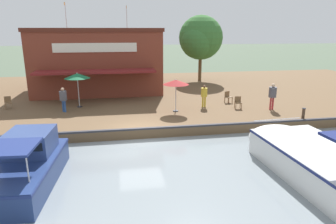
{
  "coord_description": "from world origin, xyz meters",
  "views": [
    {
      "loc": [
        15.77,
        -1.13,
        5.99
      ],
      "look_at": [
        -1.0,
        1.73,
        1.3
      ],
      "focal_mm": 32.0,
      "sensor_mm": 36.0,
      "label": 1
    }
  ],
  "objects_px": {
    "person_at_quay_edge": "(273,93)",
    "patio_umbrella_far_corner": "(77,76)",
    "cafe_chair_facing_river": "(228,96)",
    "cafe_chair_beside_entrance": "(8,102)",
    "motorboat_outer_channel": "(30,162)",
    "tree_upstream_bank": "(200,39)",
    "motorboat_second_along": "(319,161)",
    "mooring_post": "(303,114)",
    "person_mid_patio": "(204,93)",
    "patio_umbrella_near_quay_edge": "(176,82)",
    "waterfront_restaurant": "(99,59)",
    "person_near_entrance": "(63,97)",
    "cafe_chair_back_row_seat": "(238,102)"
  },
  "relations": [
    {
      "from": "person_at_quay_edge",
      "to": "patio_umbrella_far_corner",
      "type": "bearing_deg",
      "value": -102.72
    },
    {
      "from": "cafe_chair_facing_river",
      "to": "cafe_chair_beside_entrance",
      "type": "bearing_deg",
      "value": -93.19
    },
    {
      "from": "motorboat_outer_channel",
      "to": "tree_upstream_bank",
      "type": "distance_m",
      "value": 23.46
    },
    {
      "from": "patio_umbrella_far_corner",
      "to": "motorboat_second_along",
      "type": "distance_m",
      "value": 15.96
    },
    {
      "from": "motorboat_second_along",
      "to": "motorboat_outer_channel",
      "type": "distance_m",
      "value": 11.85
    },
    {
      "from": "motorboat_second_along",
      "to": "mooring_post",
      "type": "relative_size",
      "value": 12.24
    },
    {
      "from": "cafe_chair_facing_river",
      "to": "person_mid_patio",
      "type": "bearing_deg",
      "value": -64.64
    },
    {
      "from": "person_at_quay_edge",
      "to": "mooring_post",
      "type": "bearing_deg",
      "value": 16.06
    },
    {
      "from": "motorboat_second_along",
      "to": "tree_upstream_bank",
      "type": "xyz_separation_m",
      "value": [
        -21.27,
        0.7,
        4.3
      ]
    },
    {
      "from": "person_at_quay_edge",
      "to": "motorboat_second_along",
      "type": "bearing_deg",
      "value": -15.95
    },
    {
      "from": "patio_umbrella_near_quay_edge",
      "to": "person_mid_patio",
      "type": "bearing_deg",
      "value": 110.52
    },
    {
      "from": "patio_umbrella_far_corner",
      "to": "waterfront_restaurant",
      "type": "bearing_deg",
      "value": 170.41
    },
    {
      "from": "cafe_chair_beside_entrance",
      "to": "motorboat_outer_channel",
      "type": "distance_m",
      "value": 10.93
    },
    {
      "from": "patio_umbrella_near_quay_edge",
      "to": "person_near_entrance",
      "type": "relative_size",
      "value": 1.33
    },
    {
      "from": "cafe_chair_beside_entrance",
      "to": "cafe_chair_back_row_seat",
      "type": "relative_size",
      "value": 1.0
    },
    {
      "from": "person_mid_patio",
      "to": "person_at_quay_edge",
      "type": "xyz_separation_m",
      "value": [
        1.5,
        4.44,
        0.17
      ]
    },
    {
      "from": "tree_upstream_bank",
      "to": "cafe_chair_beside_entrance",
      "type": "bearing_deg",
      "value": -60.52
    },
    {
      "from": "person_at_quay_edge",
      "to": "tree_upstream_bank",
      "type": "bearing_deg",
      "value": -172.23
    },
    {
      "from": "patio_umbrella_far_corner",
      "to": "motorboat_second_along",
      "type": "relative_size",
      "value": 0.27
    },
    {
      "from": "waterfront_restaurant",
      "to": "person_near_entrance",
      "type": "distance_m",
      "value": 8.72
    },
    {
      "from": "motorboat_second_along",
      "to": "cafe_chair_beside_entrance",
      "type": "bearing_deg",
      "value": -127.22
    },
    {
      "from": "person_near_entrance",
      "to": "mooring_post",
      "type": "xyz_separation_m",
      "value": [
        4.37,
        14.88,
        -0.67
      ]
    },
    {
      "from": "waterfront_restaurant",
      "to": "person_near_entrance",
      "type": "height_order",
      "value": "waterfront_restaurant"
    },
    {
      "from": "patio_umbrella_near_quay_edge",
      "to": "mooring_post",
      "type": "xyz_separation_m",
      "value": [
        3.24,
        7.41,
        -1.63
      ]
    },
    {
      "from": "person_at_quay_edge",
      "to": "tree_upstream_bank",
      "type": "xyz_separation_m",
      "value": [
        -12.74,
        -1.74,
        3.29
      ]
    },
    {
      "from": "person_near_entrance",
      "to": "cafe_chair_back_row_seat",
      "type": "bearing_deg",
      "value": 84.81
    },
    {
      "from": "tree_upstream_bank",
      "to": "cafe_chair_back_row_seat",
      "type": "bearing_deg",
      "value": -2.08
    },
    {
      "from": "person_mid_patio",
      "to": "mooring_post",
      "type": "relative_size",
      "value": 2.16
    },
    {
      "from": "mooring_post",
      "to": "tree_upstream_bank",
      "type": "xyz_separation_m",
      "value": [
        -15.31,
        -2.48,
        4.07
      ]
    },
    {
      "from": "patio_umbrella_near_quay_edge",
      "to": "tree_upstream_bank",
      "type": "bearing_deg",
      "value": 157.8
    },
    {
      "from": "patio_umbrella_far_corner",
      "to": "cafe_chair_back_row_seat",
      "type": "xyz_separation_m",
      "value": [
        2.29,
        11.1,
        -1.78
      ]
    },
    {
      "from": "motorboat_second_along",
      "to": "person_near_entrance",
      "type": "bearing_deg",
      "value": -131.41
    },
    {
      "from": "cafe_chair_back_row_seat",
      "to": "tree_upstream_bank",
      "type": "distance_m",
      "value": 12.68
    },
    {
      "from": "motorboat_outer_channel",
      "to": "tree_upstream_bank",
      "type": "height_order",
      "value": "tree_upstream_bank"
    },
    {
      "from": "waterfront_restaurant",
      "to": "patio_umbrella_far_corner",
      "type": "relative_size",
      "value": 4.37
    },
    {
      "from": "waterfront_restaurant",
      "to": "cafe_chair_facing_river",
      "type": "relative_size",
      "value": 12.79
    },
    {
      "from": "patio_umbrella_near_quay_edge",
      "to": "cafe_chair_facing_river",
      "type": "height_order",
      "value": "patio_umbrella_near_quay_edge"
    },
    {
      "from": "cafe_chair_facing_river",
      "to": "mooring_post",
      "type": "distance_m",
      "value": 5.92
    },
    {
      "from": "cafe_chair_facing_river",
      "to": "motorboat_outer_channel",
      "type": "height_order",
      "value": "motorboat_outer_channel"
    },
    {
      "from": "cafe_chair_back_row_seat",
      "to": "motorboat_second_along",
      "type": "bearing_deg",
      "value": -1.62
    },
    {
      "from": "cafe_chair_back_row_seat",
      "to": "motorboat_outer_channel",
      "type": "distance_m",
      "value": 14.09
    },
    {
      "from": "cafe_chair_back_row_seat",
      "to": "patio_umbrella_far_corner",
      "type": "bearing_deg",
      "value": -101.65
    },
    {
      "from": "person_near_entrance",
      "to": "cafe_chair_beside_entrance",
      "type": "bearing_deg",
      "value": -112.09
    },
    {
      "from": "cafe_chair_facing_river",
      "to": "tree_upstream_bank",
      "type": "relative_size",
      "value": 0.12
    },
    {
      "from": "waterfront_restaurant",
      "to": "person_at_quay_edge",
      "type": "xyz_separation_m",
      "value": [
        10.09,
        12.08,
        -1.6
      ]
    },
    {
      "from": "motorboat_second_along",
      "to": "motorboat_outer_channel",
      "type": "bearing_deg",
      "value": -98.82
    },
    {
      "from": "waterfront_restaurant",
      "to": "patio_umbrella_near_quay_edge",
      "type": "bearing_deg",
      "value": 29.85
    },
    {
      "from": "waterfront_restaurant",
      "to": "cafe_chair_back_row_seat",
      "type": "xyz_separation_m",
      "value": [
        9.38,
        9.9,
        -2.29
      ]
    },
    {
      "from": "cafe_chair_back_row_seat",
      "to": "cafe_chair_beside_entrance",
      "type": "bearing_deg",
      "value": -99.68
    },
    {
      "from": "cafe_chair_facing_river",
      "to": "waterfront_restaurant",
      "type": "bearing_deg",
      "value": -127.45
    }
  ]
}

